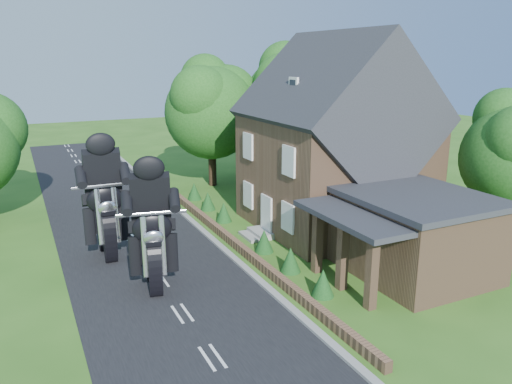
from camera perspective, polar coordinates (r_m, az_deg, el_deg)
name	(u,v)px	position (r m, az deg, el deg)	size (l,w,h in m)	color
ground	(182,314)	(18.56, -8.43, -13.61)	(120.00, 120.00, 0.00)	#2D5B19
road	(182,314)	(18.56, -8.43, -13.58)	(7.00, 80.00, 0.02)	black
kerb	(272,292)	(19.77, 1.89, -11.36)	(0.30, 80.00, 0.12)	gray
garden_wall	(236,244)	(24.10, -2.29, -5.98)	(0.30, 22.00, 0.40)	brown
house	(335,146)	(26.78, 9.01, 5.20)	(9.54, 8.64, 10.24)	brown
annex	(413,233)	(21.93, 17.53, -4.52)	(7.05, 5.94, 3.44)	brown
tree_house_right	(394,119)	(32.48, 15.47, 8.07)	(6.51, 6.00, 8.40)	black
tree_behind_house	(298,95)	(37.02, 4.85, 10.97)	(7.81, 7.20, 10.08)	black
tree_behind_left	(216,104)	(35.31, -4.57, 9.98)	(6.94, 6.40, 9.16)	black
shrub_a	(323,283)	(19.55, 7.65, -10.22)	(0.90, 0.90, 1.10)	#133C15
shrub_b	(290,260)	(21.48, 3.96, -7.71)	(0.90, 0.90, 1.10)	#133C15
shrub_c	(264,241)	(23.53, 0.93, -5.60)	(0.90, 0.90, 1.10)	#133C15
shrub_d	(224,212)	(27.83, -3.72, -2.31)	(0.90, 0.90, 1.10)	#133C15
shrub_e	(208,201)	(30.07, -5.52, -1.02)	(0.90, 0.90, 1.10)	#133C15
shrub_f	(194,191)	(32.34, -7.08, 0.09)	(0.90, 0.90, 1.10)	#133C15
motorcycle_lead	(154,270)	(20.24, -11.53, -8.68)	(0.44, 1.73, 1.61)	black
motorcycle_follow	(108,239)	(23.86, -16.58, -5.16)	(0.47, 1.85, 1.72)	black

